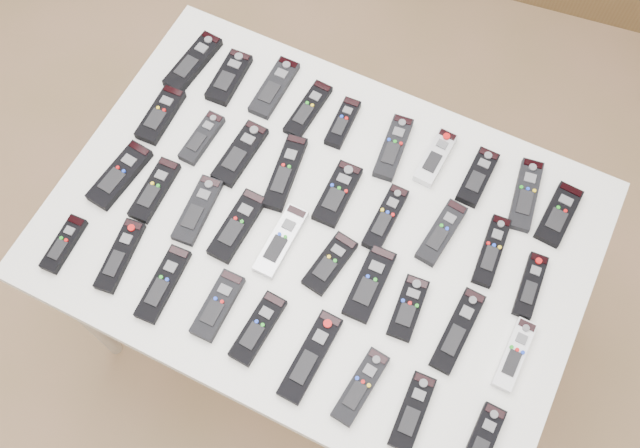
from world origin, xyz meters
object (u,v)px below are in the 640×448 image
at_px(remote_17, 492,251).
at_px(remote_35, 361,387).
at_px(remote_30, 120,256).
at_px(remote_33, 258,328).
at_px(remote_3, 308,109).
at_px(remote_14, 337,194).
at_px(table, 320,237).
at_px(remote_27, 458,330).
at_px(remote_31, 163,284).
at_px(remote_32, 218,305).
at_px(remote_12, 240,154).
at_px(remote_4, 343,123).
at_px(remote_7, 478,177).
at_px(remote_16, 441,233).
at_px(remote_26, 408,308).
at_px(remote_24, 330,263).
at_px(remote_8, 526,195).
at_px(remote_6, 435,158).
at_px(remote_36, 412,412).
at_px(remote_34, 310,357).
at_px(remote_10, 161,115).
at_px(remote_21, 198,210).
at_px(remote_11, 202,138).
at_px(remote_25, 370,284).
at_px(remote_29, 64,244).
at_px(remote_20, 155,190).
at_px(remote_13, 285,172).
at_px(remote_19, 120,175).
at_px(remote_5, 393,148).
at_px(remote_15, 385,218).
at_px(remote_23, 281,241).
at_px(remote_18, 530,286).
at_px(remote_1, 229,77).
at_px(remote_2, 274,88).

xyz_separation_m(remote_17, remote_35, (-0.14, -0.42, 0.00)).
distance_m(remote_30, remote_33, 0.37).
xyz_separation_m(remote_3, remote_14, (0.17, -0.18, 0.00)).
xyz_separation_m(table, remote_27, (0.38, -0.09, 0.07)).
distance_m(remote_31, remote_32, 0.14).
bearing_deg(remote_12, remote_4, 48.01).
bearing_deg(remote_7, remote_16, -96.18).
bearing_deg(remote_26, remote_24, 169.84).
relative_size(remote_8, remote_16, 1.12).
bearing_deg(remote_6, remote_36, -69.20).
distance_m(remote_33, remote_34, 0.13).
bearing_deg(remote_7, remote_10, -165.16).
bearing_deg(table, remote_10, 169.02).
distance_m(remote_8, remote_21, 0.79).
bearing_deg(remote_4, remote_21, -121.82).
distance_m(remote_34, remote_35, 0.13).
bearing_deg(remote_27, remote_36, -93.12).
bearing_deg(remote_8, remote_21, -159.26).
xyz_separation_m(remote_11, remote_35, (0.61, -0.38, 0.00)).
height_order(remote_7, remote_33, same).
distance_m(remote_25, remote_29, 0.71).
distance_m(remote_20, remote_25, 0.56).
height_order(remote_8, remote_13, remote_13).
bearing_deg(table, remote_20, -166.96).
bearing_deg(remote_30, remote_24, 16.83).
relative_size(remote_19, remote_26, 1.25).
distance_m(table, remote_5, 0.29).
height_order(remote_12, remote_24, remote_12).
relative_size(remote_26, remote_27, 0.74).
height_order(remote_29, remote_35, remote_35).
bearing_deg(remote_20, remote_14, 22.50).
height_order(remote_5, remote_32, same).
height_order(remote_15, remote_35, remote_15).
distance_m(remote_6, remote_11, 0.58).
relative_size(remote_15, remote_36, 1.04).
distance_m(remote_3, remote_11, 0.28).
height_order(remote_12, remote_26, same).
height_order(remote_23, remote_35, remote_35).
bearing_deg(remote_18, remote_21, -171.51).
xyz_separation_m(remote_17, remote_32, (-0.50, -0.40, 0.00)).
distance_m(remote_1, remote_35, 0.86).
xyz_separation_m(table, remote_3, (-0.17, 0.28, 0.07)).
relative_size(remote_2, remote_15, 1.06).
height_order(remote_1, remote_17, remote_1).
bearing_deg(remote_26, remote_6, 98.74).
xyz_separation_m(remote_6, remote_31, (-0.43, -0.58, -0.00)).
xyz_separation_m(remote_34, remote_35, (0.13, -0.01, 0.00)).
bearing_deg(remote_34, remote_27, 38.39).
relative_size(remote_25, remote_34, 0.86).
bearing_deg(remote_27, remote_20, -177.50).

